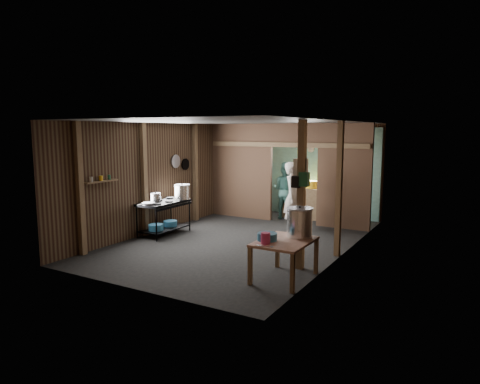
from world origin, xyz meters
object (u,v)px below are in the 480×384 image
Objects in this scene: gas_range at (164,218)px; cook at (293,196)px; yellow_tub at (312,185)px; prep_table at (284,260)px; stove_pot_large at (182,192)px; stock_pot at (300,223)px; pink_bucket at (266,238)px.

gas_range is 3.12m from cook.
yellow_tub is 0.22× the size of cook.
prep_table is (3.71, -1.44, -0.07)m from gas_range.
stock_pot reaches higher than stove_pot_large.
stock_pot is at bearing -165.14° from cook.
stock_pot is 0.76m from pink_bucket.
prep_table is at bearing 62.49° from pink_bucket.
yellow_tub reaches higher than pink_bucket.
stock_pot is 3.28m from cook.
pink_bucket is at bearing -26.73° from gas_range.
prep_table is 0.67m from stock_pot.
stove_pot_large is 4.06m from pink_bucket.
pink_bucket is (3.36, -2.27, -0.21)m from stove_pot_large.
cook is (-1.27, 3.32, 0.51)m from prep_table.
stove_pot_large is at bearing 146.02° from pink_bucket.
pink_bucket is at bearing -173.47° from cook.
cook is (-1.38, 2.98, -0.05)m from stock_pot.
stove_pot_large is at bearing 151.47° from prep_table.
pink_bucket is (-0.18, -0.34, 0.42)m from prep_table.
gas_range is 0.79× the size of cook.
prep_table is at bearing -21.18° from gas_range.
gas_range is 3.68× the size of yellow_tub.
yellow_tub is (-1.36, 4.89, 0.62)m from prep_table.
cook reaches higher than stock_pot.
gas_range is 3.98m from prep_table.
prep_table is 0.57m from pink_bucket.
pink_bucket reaches higher than prep_table.
stock_pot is 4.77m from yellow_tub.
prep_table is 2.14× the size of stock_pot.
gas_range is at bearing 158.82° from prep_table.
stock_pot reaches higher than pink_bucket.
stove_pot_large is at bearing 111.50° from cook.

